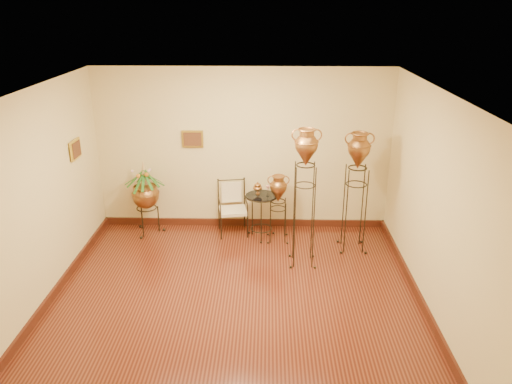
{
  "coord_description": "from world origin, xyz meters",
  "views": [
    {
      "loc": [
        0.43,
        -5.67,
        3.79
      ],
      "look_at": [
        0.25,
        1.3,
        1.1
      ],
      "focal_mm": 35.0,
      "sensor_mm": 36.0,
      "label": 1
    }
  ],
  "objects_px": {
    "amphora_tall": "(304,197)",
    "side_table": "(261,215)",
    "amphora_mid": "(356,191)",
    "armchair": "(233,209)",
    "planter_urn": "(145,192)"
  },
  "relations": [
    {
      "from": "side_table",
      "to": "amphora_mid",
      "type": "bearing_deg",
      "value": -14.42
    },
    {
      "from": "planter_urn",
      "to": "side_table",
      "type": "bearing_deg",
      "value": -3.69
    },
    {
      "from": "planter_urn",
      "to": "side_table",
      "type": "distance_m",
      "value": 2.0
    },
    {
      "from": "amphora_mid",
      "to": "planter_urn",
      "type": "relative_size",
      "value": 1.47
    },
    {
      "from": "planter_urn",
      "to": "amphora_tall",
      "type": "bearing_deg",
      "value": -21.11
    },
    {
      "from": "planter_urn",
      "to": "armchair",
      "type": "relative_size",
      "value": 1.44
    },
    {
      "from": "amphora_tall",
      "to": "armchair",
      "type": "bearing_deg",
      "value": 138.31
    },
    {
      "from": "amphora_tall",
      "to": "planter_urn",
      "type": "distance_m",
      "value": 2.82
    },
    {
      "from": "amphora_tall",
      "to": "side_table",
      "type": "height_order",
      "value": "amphora_tall"
    },
    {
      "from": "amphora_mid",
      "to": "armchair",
      "type": "xyz_separation_m",
      "value": [
        -1.97,
        0.51,
        -0.53
      ]
    },
    {
      "from": "amphora_tall",
      "to": "planter_urn",
      "type": "bearing_deg",
      "value": 158.89
    },
    {
      "from": "amphora_mid",
      "to": "amphora_tall",
      "type": "bearing_deg",
      "value": -149.09
    },
    {
      "from": "amphora_mid",
      "to": "armchair",
      "type": "relative_size",
      "value": 2.12
    },
    {
      "from": "side_table",
      "to": "armchair",
      "type": "bearing_deg",
      "value": 165.4
    },
    {
      "from": "amphora_mid",
      "to": "planter_urn",
      "type": "xyz_separation_m",
      "value": [
        -3.45,
        0.51,
        -0.24
      ]
    }
  ]
}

